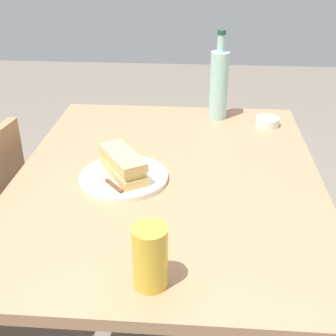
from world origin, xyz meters
name	(u,v)px	position (x,y,z in m)	size (l,w,h in m)	color
dining_table	(168,208)	(0.00, 0.00, 0.64)	(1.11, 0.87, 0.76)	#997251
plate_near	(124,177)	(-0.04, 0.12, 0.76)	(0.25, 0.25, 0.01)	silver
baguette_sandwich_near	(123,164)	(-0.04, 0.12, 0.81)	(0.19, 0.16, 0.07)	tan
knife_near	(107,180)	(-0.08, 0.16, 0.77)	(0.14, 0.13, 0.01)	silver
water_bottle	(219,84)	(0.45, -0.15, 0.89)	(0.07, 0.07, 0.32)	#99C6B7
beer_glass	(150,257)	(-0.45, 0.00, 0.82)	(0.07, 0.07, 0.13)	gold
olive_bowl	(267,121)	(0.39, -0.33, 0.77)	(0.08, 0.08, 0.03)	silver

